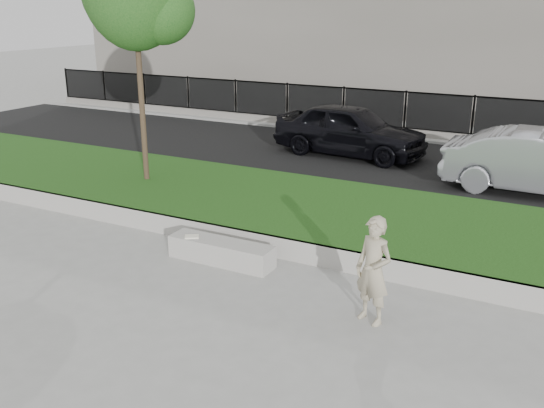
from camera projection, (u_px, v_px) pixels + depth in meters
The scene contains 11 objects.
ground at pixel (236, 276), 10.16m from camera, with size 90.00×90.00×0.00m, color gray.
grass_bank at pixel (310, 213), 12.62m from camera, with size 34.00×4.00×0.40m, color black.
grass_kerb at pixel (265, 245), 10.97m from camera, with size 34.00×0.08×0.40m, color #A19E97.
street at pixel (389, 163), 17.29m from camera, with size 34.00×7.00×0.04m, color black.
far_pavement at pixel (428, 133), 21.06m from camera, with size 34.00×3.00×0.12m, color gray.
iron_fence at pixel (422, 124), 20.07m from camera, with size 32.00×0.30×1.50m.
stone_bench at pixel (221, 252), 10.67m from camera, with size 1.95×0.49×0.40m, color #A19E97.
man at pixel (373, 271), 8.50m from camera, with size 0.58×0.38×1.59m, color tan.
book at pixel (192, 237), 10.78m from camera, with size 0.25×0.18×0.03m, color white.
car_dark at pixel (350, 130), 17.85m from camera, with size 1.82×4.53×1.54m, color black.
car_silver at pixel (542, 163), 14.24m from camera, with size 1.57×4.49×1.48m, color #A0A2A8.
Camera 1 is at (4.86, -7.91, 4.36)m, focal length 40.00 mm.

